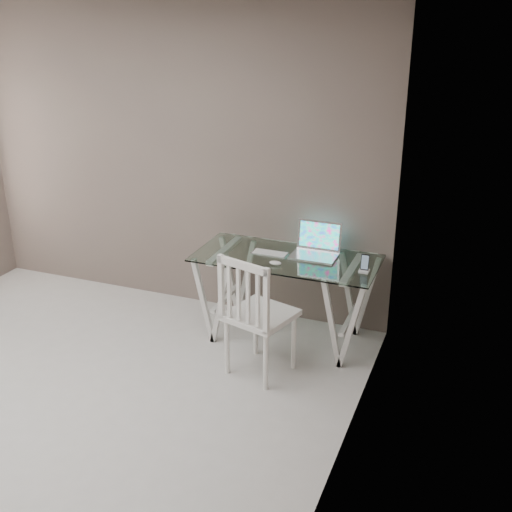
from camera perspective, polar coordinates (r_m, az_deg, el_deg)
The scene contains 6 objects.
desk at distance 5.38m, azimuth 2.65°, elevation -3.70°, with size 1.50×0.70×0.75m.
chair at distance 4.78m, azimuth -0.17°, elevation -4.95°, with size 0.56×0.56×1.00m.
laptop at distance 5.29m, azimuth 5.38°, elevation 0.78°, with size 0.37×0.30×0.26m.
keyboard at distance 5.31m, azimuth 1.24°, elevation 0.25°, with size 0.30×0.13×0.01m, color silver.
mouse at distance 5.08m, azimuth 1.73°, elevation -0.62°, with size 0.10×0.06×0.03m, color white.
phone_dock at distance 5.01m, azimuth 9.62°, elevation -0.99°, with size 0.08×0.08×0.14m.
Camera 1 is at (2.71, -2.76, 2.73)m, focal length 45.00 mm.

